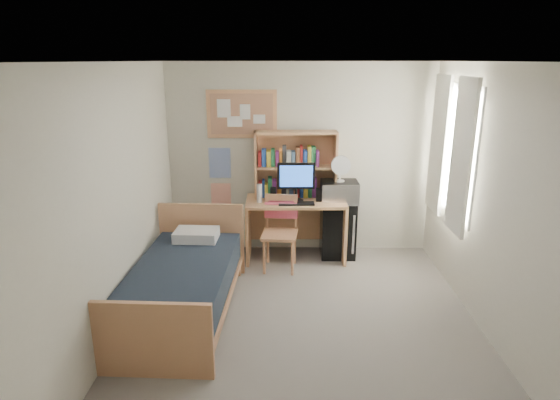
{
  "coord_description": "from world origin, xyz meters",
  "views": [
    {
      "loc": [
        -0.17,
        -4.21,
        2.61
      ],
      "look_at": [
        -0.25,
        1.2,
        0.99
      ],
      "focal_mm": 30.0,
      "sensor_mm": 36.0,
      "label": 1
    }
  ],
  "objects_px": {
    "monitor": "(296,182)",
    "speaker_left": "(273,195)",
    "bulletin_board": "(242,114)",
    "desk": "(295,229)",
    "bed": "(182,290)",
    "speaker_right": "(319,195)",
    "mini_fridge": "(338,228)",
    "microwave": "(339,192)",
    "desk_chair": "(280,234)",
    "desk_fan": "(340,170)"
  },
  "relations": [
    {
      "from": "desk_chair",
      "to": "bed",
      "type": "distance_m",
      "value": 1.55
    },
    {
      "from": "desk",
      "to": "monitor",
      "type": "height_order",
      "value": "monitor"
    },
    {
      "from": "desk",
      "to": "bed",
      "type": "bearing_deg",
      "value": -130.03
    },
    {
      "from": "bulletin_board",
      "to": "monitor",
      "type": "height_order",
      "value": "bulletin_board"
    },
    {
      "from": "microwave",
      "to": "desk_fan",
      "type": "xyz_separation_m",
      "value": [
        0.0,
        0.0,
        0.3
      ]
    },
    {
      "from": "bulletin_board",
      "to": "desk_chair",
      "type": "xyz_separation_m",
      "value": [
        0.52,
        -0.71,
        -1.44
      ]
    },
    {
      "from": "desk_chair",
      "to": "monitor",
      "type": "height_order",
      "value": "monitor"
    },
    {
      "from": "bulletin_board",
      "to": "bed",
      "type": "xyz_separation_m",
      "value": [
        -0.49,
        -1.86,
        -1.64
      ]
    },
    {
      "from": "monitor",
      "to": "bulletin_board",
      "type": "bearing_deg",
      "value": 150.1
    },
    {
      "from": "desk",
      "to": "bulletin_board",
      "type": "bearing_deg",
      "value": 153.84
    },
    {
      "from": "desk_chair",
      "to": "bulletin_board",
      "type": "bearing_deg",
      "value": 131.49
    },
    {
      "from": "mini_fridge",
      "to": "bed",
      "type": "relative_size",
      "value": 0.38
    },
    {
      "from": "desk_fan",
      "to": "bulletin_board",
      "type": "bearing_deg",
      "value": 168.36
    },
    {
      "from": "monitor",
      "to": "desk",
      "type": "bearing_deg",
      "value": 90.0
    },
    {
      "from": "speaker_right",
      "to": "microwave",
      "type": "bearing_deg",
      "value": 21.9
    },
    {
      "from": "desk_chair",
      "to": "desk_fan",
      "type": "height_order",
      "value": "desk_fan"
    },
    {
      "from": "bulletin_board",
      "to": "desk_chair",
      "type": "distance_m",
      "value": 1.68
    },
    {
      "from": "monitor",
      "to": "speaker_left",
      "type": "height_order",
      "value": "monitor"
    },
    {
      "from": "desk",
      "to": "bed",
      "type": "height_order",
      "value": "desk"
    },
    {
      "from": "speaker_left",
      "to": "microwave",
      "type": "distance_m",
      "value": 0.89
    },
    {
      "from": "bed",
      "to": "desk",
      "type": "bearing_deg",
      "value": 53.4
    },
    {
      "from": "desk",
      "to": "desk_chair",
      "type": "distance_m",
      "value": 0.43
    },
    {
      "from": "bed",
      "to": "speaker_right",
      "type": "relative_size",
      "value": 11.58
    },
    {
      "from": "mini_fridge",
      "to": "monitor",
      "type": "xyz_separation_m",
      "value": [
        -0.58,
        -0.15,
        0.69
      ]
    },
    {
      "from": "bulletin_board",
      "to": "microwave",
      "type": "relative_size",
      "value": 1.93
    },
    {
      "from": "microwave",
      "to": "monitor",
      "type": "bearing_deg",
      "value": -167.68
    },
    {
      "from": "monitor",
      "to": "speaker_right",
      "type": "height_order",
      "value": "monitor"
    },
    {
      "from": "desk",
      "to": "microwave",
      "type": "relative_size",
      "value": 2.71
    },
    {
      "from": "bulletin_board",
      "to": "desk",
      "type": "height_order",
      "value": "bulletin_board"
    },
    {
      "from": "mini_fridge",
      "to": "microwave",
      "type": "xyz_separation_m",
      "value": [
        0.0,
        -0.02,
        0.53
      ]
    },
    {
      "from": "speaker_left",
      "to": "microwave",
      "type": "height_order",
      "value": "microwave"
    },
    {
      "from": "bed",
      "to": "monitor",
      "type": "height_order",
      "value": "monitor"
    },
    {
      "from": "bed",
      "to": "desk_fan",
      "type": "xyz_separation_m",
      "value": [
        1.8,
        1.6,
        0.94
      ]
    },
    {
      "from": "bulletin_board",
      "to": "desk_chair",
      "type": "relative_size",
      "value": 0.98
    },
    {
      "from": "speaker_right",
      "to": "microwave",
      "type": "xyz_separation_m",
      "value": [
        0.28,
        0.12,
        0.01
      ]
    },
    {
      "from": "bulletin_board",
      "to": "speaker_right",
      "type": "bearing_deg",
      "value": -20.59
    },
    {
      "from": "bed",
      "to": "microwave",
      "type": "height_order",
      "value": "microwave"
    },
    {
      "from": "mini_fridge",
      "to": "desk_fan",
      "type": "bearing_deg",
      "value": -90.0
    },
    {
      "from": "desk",
      "to": "microwave",
      "type": "xyz_separation_m",
      "value": [
        0.58,
        0.07,
        0.51
      ]
    },
    {
      "from": "bulletin_board",
      "to": "speaker_right",
      "type": "height_order",
      "value": "bulletin_board"
    },
    {
      "from": "bulletin_board",
      "to": "bed",
      "type": "bearing_deg",
      "value": -104.8
    },
    {
      "from": "bulletin_board",
      "to": "desk_fan",
      "type": "distance_m",
      "value": 1.51
    },
    {
      "from": "desk",
      "to": "bed",
      "type": "distance_m",
      "value": 1.96
    },
    {
      "from": "bulletin_board",
      "to": "speaker_right",
      "type": "relative_size",
      "value": 5.36
    },
    {
      "from": "bulletin_board",
      "to": "desk",
      "type": "relative_size",
      "value": 0.71
    },
    {
      "from": "desk",
      "to": "speaker_left",
      "type": "distance_m",
      "value": 0.59
    },
    {
      "from": "bulletin_board",
      "to": "monitor",
      "type": "xyz_separation_m",
      "value": [
        0.73,
        -0.39,
        -0.84
      ]
    },
    {
      "from": "bed",
      "to": "bulletin_board",
      "type": "bearing_deg",
      "value": 77.15
    },
    {
      "from": "microwave",
      "to": "speaker_left",
      "type": "bearing_deg",
      "value": -171.39
    },
    {
      "from": "desk_chair",
      "to": "speaker_right",
      "type": "height_order",
      "value": "speaker_right"
    }
  ]
}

